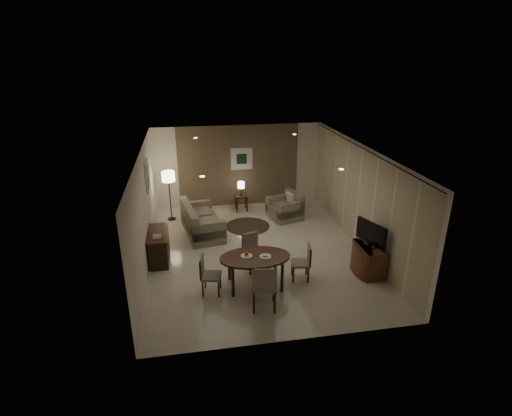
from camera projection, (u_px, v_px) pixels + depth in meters
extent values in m
cube|color=beige|center=(257.00, 251.00, 10.49)|extent=(5.50, 7.00, 0.00)
cube|color=white|center=(257.00, 151.00, 9.49)|extent=(5.50, 7.00, 0.00)
cube|color=brown|center=(239.00, 166.00, 13.19)|extent=(5.50, 0.00, 2.70)
cube|color=silver|center=(144.00, 211.00, 9.54)|extent=(0.00, 7.00, 2.70)
cube|color=silver|center=(361.00, 197.00, 10.43)|extent=(0.00, 7.00, 2.70)
cube|color=brown|center=(239.00, 166.00, 13.17)|extent=(3.96, 0.03, 2.70)
cylinder|color=black|center=(363.00, 149.00, 9.94)|extent=(0.03, 6.80, 0.03)
cube|color=silver|center=(242.00, 159.00, 13.07)|extent=(0.72, 0.03, 0.72)
cube|color=black|center=(242.00, 159.00, 13.06)|extent=(0.34, 0.01, 0.34)
cube|color=silver|center=(147.00, 176.00, 10.46)|extent=(0.03, 0.60, 0.80)
cube|color=gray|center=(148.00, 176.00, 10.46)|extent=(0.01, 0.46, 0.64)
cylinder|color=white|center=(202.00, 176.00, 7.62)|extent=(0.10, 0.10, 0.01)
cylinder|color=white|center=(341.00, 169.00, 8.07)|extent=(0.10, 0.10, 0.01)
cylinder|color=white|center=(195.00, 138.00, 10.91)|extent=(0.10, 0.10, 0.01)
cylinder|color=white|center=(294.00, 134.00, 11.36)|extent=(0.10, 0.10, 0.01)
cylinder|color=white|center=(247.00, 256.00, 8.73)|extent=(0.26, 0.26, 0.02)
cylinder|color=white|center=(265.00, 256.00, 8.70)|extent=(0.26, 0.26, 0.02)
sphere|color=#B72F14|center=(247.00, 254.00, 8.71)|extent=(0.09, 0.09, 0.09)
cube|color=white|center=(265.00, 256.00, 8.69)|extent=(0.12, 0.08, 0.03)
cylinder|color=#453B26|center=(248.00, 226.00, 11.97)|extent=(1.32, 1.32, 0.01)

